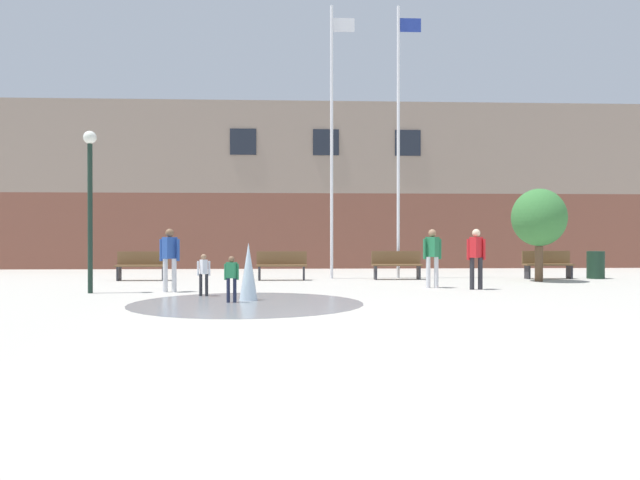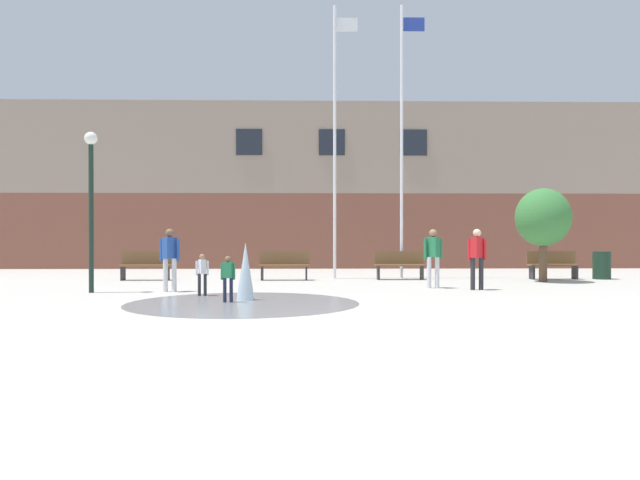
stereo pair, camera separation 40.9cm
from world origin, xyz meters
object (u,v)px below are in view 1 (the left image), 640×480
(park_bench_under_right_flagpole, at_px, (397,265))
(flagpole_right, at_px, (399,135))
(adult_watching, at_px, (170,255))
(park_bench_center, at_px, (282,265))
(flagpole_left, at_px, (332,135))
(trash_can, at_px, (596,265))
(street_tree_near_building, at_px, (539,218))
(child_running, at_px, (231,275))
(lamp_post_left_lane, at_px, (90,188))
(park_bench_far_right, at_px, (548,264))
(adult_near_bench, at_px, (476,254))
(teen_by_trashcan, at_px, (432,253))
(park_bench_far_left, at_px, (142,265))
(child_in_fountain, at_px, (204,271))

(park_bench_under_right_flagpole, xyz_separation_m, flagpole_right, (0.16, 0.46, 4.26))
(adult_watching, bearing_deg, park_bench_center, 2.59)
(flagpole_left, relative_size, flagpole_right, 1.00)
(trash_can, bearing_deg, street_tree_near_building, -153.96)
(child_running, distance_m, trash_can, 13.15)
(child_running, xyz_separation_m, lamp_post_left_lane, (-3.67, 2.32, 2.02))
(park_bench_far_right, bearing_deg, park_bench_under_right_flagpole, -179.39)
(park_bench_far_right, relative_size, flagpole_left, 0.18)
(flagpole_right, height_order, street_tree_near_building, flagpole_right)
(adult_near_bench, bearing_deg, teen_by_trashcan, -71.05)
(flagpole_right, relative_size, street_tree_near_building, 3.14)
(park_bench_far_left, relative_size, park_bench_under_right_flagpole, 1.00)
(park_bench_far_left, xyz_separation_m, teen_by_trashcan, (8.51, -3.16, 0.45))
(child_in_fountain, relative_size, flagpole_left, 0.11)
(park_bench_under_right_flagpole, xyz_separation_m, trash_can, (6.60, 0.04, -0.03))
(adult_watching, height_order, flagpole_left, flagpole_left)
(teen_by_trashcan, distance_m, child_in_fountain, 6.22)
(child_running, bearing_deg, park_bench_under_right_flagpole, -104.42)
(park_bench_far_left, bearing_deg, teen_by_trashcan, -20.38)
(park_bench_far_right, relative_size, child_running, 1.62)
(adult_watching, relative_size, flagpole_right, 0.18)
(child_in_fountain, bearing_deg, flagpole_right, 108.23)
(park_bench_under_right_flagpole, relative_size, teen_by_trashcan, 1.01)
(park_bench_far_left, height_order, park_bench_under_right_flagpole, same)
(child_running, height_order, flagpole_right, flagpole_right)
(park_bench_far_left, xyz_separation_m, flagpole_left, (6.05, 0.56, 4.25))
(teen_by_trashcan, relative_size, street_tree_near_building, 0.56)
(lamp_post_left_lane, bearing_deg, park_bench_center, 42.38)
(child_running, bearing_deg, park_bench_center, -78.02)
(park_bench_far_left, relative_size, street_tree_near_building, 0.56)
(flagpole_left, bearing_deg, park_bench_far_right, -3.34)
(adult_watching, bearing_deg, trash_can, -35.08)
(child_in_fountain, distance_m, child_running, 1.63)
(park_bench_center, distance_m, child_in_fountain, 5.42)
(adult_watching, height_order, lamp_post_left_lane, lamp_post_left_lane)
(park_bench_far_left, height_order, flagpole_right, flagpole_right)
(adult_near_bench, distance_m, street_tree_near_building, 4.03)
(park_bench_far_left, distance_m, adult_watching, 4.43)
(park_bench_under_right_flagpole, height_order, park_bench_far_right, same)
(park_bench_center, bearing_deg, adult_near_bench, -35.50)
(adult_near_bench, distance_m, trash_can, 6.47)
(child_running, height_order, flagpole_left, flagpole_left)
(park_bench_center, relative_size, child_running, 1.62)
(child_running, distance_m, adult_near_bench, 6.77)
(teen_by_trashcan, xyz_separation_m, child_running, (-5.08, -3.46, -0.35))
(park_bench_far_right, height_order, flagpole_left, flagpole_left)
(flagpole_right, bearing_deg, park_bench_far_right, -4.86)
(park_bench_under_right_flagpole, xyz_separation_m, adult_watching, (-6.45, -4.19, 0.45))
(child_in_fountain, height_order, flagpole_left, flagpole_left)
(adult_near_bench, distance_m, lamp_post_left_lane, 9.94)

